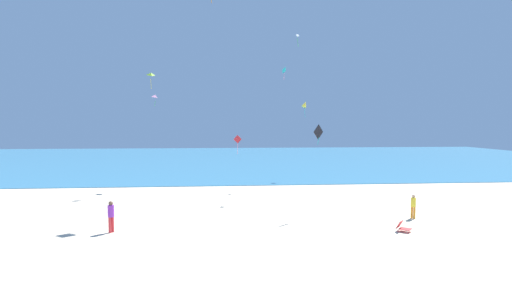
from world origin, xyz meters
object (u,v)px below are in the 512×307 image
at_px(kite_teal, 284,71).
at_px(person_3, 111,214).
at_px(kite_white, 298,35).
at_px(kite_pink, 155,96).
at_px(kite_red, 238,140).
at_px(beach_chair_far_left, 403,227).
at_px(kite_black, 318,132).
at_px(person_2, 413,205).
at_px(kite_yellow, 305,104).
at_px(kite_lime, 151,74).

bearing_deg(kite_teal, person_3, -125.63).
bearing_deg(kite_white, kite_pink, 163.79).
bearing_deg(kite_red, beach_chair_far_left, -62.86).
height_order(person_3, kite_black, kite_black).
bearing_deg(kite_white, beach_chair_far_left, -77.30).
distance_m(person_3, kite_white, 20.90).
relative_size(beach_chair_far_left, kite_pink, 0.86).
relative_size(person_3, kite_black, 1.32).
bearing_deg(beach_chair_far_left, kite_pink, 173.12).
relative_size(person_2, kite_yellow, 0.84).
bearing_deg(kite_red, kite_black, -68.16).
relative_size(kite_red, kite_teal, 1.41).
bearing_deg(kite_yellow, kite_white, -106.00).
distance_m(kite_black, kite_pink, 17.42).
bearing_deg(kite_black, kite_teal, 90.39).
relative_size(person_2, kite_white, 1.37).
bearing_deg(kite_yellow, kite_black, -99.08).
bearing_deg(person_2, kite_teal, 76.94).
distance_m(kite_white, kite_lime, 12.62).
bearing_deg(kite_lime, kite_white, -7.50).
xyz_separation_m(kite_red, kite_pink, (-7.24, 1.49, 3.85)).
distance_m(beach_chair_far_left, kite_black, 7.38).
relative_size(kite_black, kite_pink, 1.20).
xyz_separation_m(person_2, kite_teal, (-5.48, 14.47, 9.67)).
distance_m(person_2, kite_red, 16.37).
bearing_deg(person_2, person_3, 151.65).
height_order(kite_black, kite_pink, kite_pink).
relative_size(beach_chair_far_left, kite_black, 0.71).
relative_size(kite_red, kite_lime, 1.19).
distance_m(kite_pink, kite_white, 13.50).
height_order(kite_black, kite_teal, kite_teal).
relative_size(kite_pink, kite_white, 0.98).
bearing_deg(person_3, kite_black, -131.13).
xyz_separation_m(kite_teal, kite_lime, (-11.61, -2.27, -0.72)).
distance_m(person_2, kite_lime, 22.82).
xyz_separation_m(kite_red, kite_teal, (4.36, 1.83, 6.26)).
height_order(kite_white, kite_lime, kite_white).
xyz_separation_m(person_2, person_3, (-17.02, -1.62, 0.12)).
bearing_deg(kite_red, kite_yellow, 39.27).
bearing_deg(person_2, kite_yellow, 64.46).
height_order(beach_chair_far_left, kite_white, kite_white).
distance_m(person_3, kite_yellow, 25.58).
distance_m(beach_chair_far_left, kite_pink, 24.02).
relative_size(beach_chair_far_left, kite_lime, 0.64).
bearing_deg(kite_pink, kite_lime, -90.36).
height_order(beach_chair_far_left, kite_lime, kite_lime).
distance_m(kite_pink, kite_yellow, 15.04).
relative_size(person_3, kite_white, 1.56).
xyz_separation_m(kite_black, kite_white, (0.45, 9.05, 7.74)).
bearing_deg(kite_white, kite_teal, 97.84).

